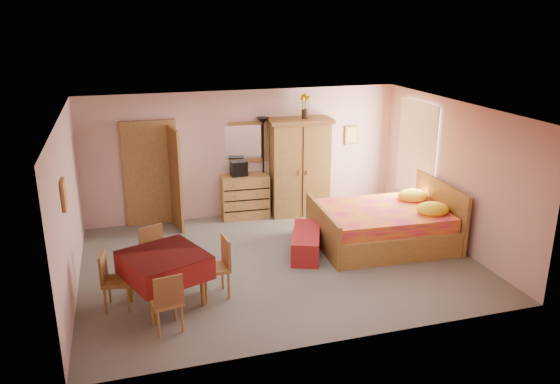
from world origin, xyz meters
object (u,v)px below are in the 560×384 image
object	(u,v)px
stereo	(239,168)
sunflower_vase	(305,106)
wardrobe	(300,167)
chair_north	(158,256)
wall_mirror	(242,142)
bed	(383,215)
chair_east	(214,268)
chair_south	(166,301)
floor_lamp	(263,167)
chest_of_drawers	(245,196)
bench	(306,242)
chair_west	(117,280)
dining_table	(165,279)

from	to	relation	value
stereo	sunflower_vase	size ratio (longest dim) A/B	0.65
wardrobe	stereo	bearing A→B (deg)	179.24
chair_north	wall_mirror	bearing A→B (deg)	-149.76
bed	chair_east	bearing A→B (deg)	-158.61
wardrobe	chair_south	world-z (taller)	wardrobe
floor_lamp	sunflower_vase	world-z (taller)	sunflower_vase
chest_of_drawers	bench	bearing A→B (deg)	-70.64
chair_north	chair_east	distance (m)	1.03
wall_mirror	floor_lamp	bearing A→B (deg)	-13.44
wardrobe	chair_south	bearing A→B (deg)	-125.00
chest_of_drawers	floor_lamp	world-z (taller)	floor_lamp
wall_mirror	chair_north	world-z (taller)	wall_mirror
wall_mirror	bench	world-z (taller)	wall_mirror
stereo	bed	xyz separation A→B (m)	(2.20, -2.07, -0.50)
chair_west	bed	bearing A→B (deg)	112.47
wall_mirror	bench	distance (m)	2.73
floor_lamp	bench	size ratio (longest dim) A/B	1.65
stereo	bed	size ratio (longest dim) A/B	0.13
stereo	bench	size ratio (longest dim) A/B	0.26
stereo	floor_lamp	size ratio (longest dim) A/B	0.16
chair_north	sunflower_vase	bearing A→B (deg)	-167.33
chest_of_drawers	wall_mirror	size ratio (longest dim) A/B	0.91
chair_north	chair_south	bearing A→B (deg)	66.59
wardrobe	chair_east	world-z (taller)	wardrobe
stereo	bench	distance (m)	2.37
chair_south	chair_north	size ratio (longest dim) A/B	0.96
wardrobe	bench	world-z (taller)	wardrobe
bench	chair_south	bearing A→B (deg)	-145.45
sunflower_vase	chair_south	size ratio (longest dim) A/B	0.58
chest_of_drawers	wardrobe	bearing A→B (deg)	-3.01
wall_mirror	chair_west	xyz separation A→B (m)	(-2.57, -3.31, -1.12)
floor_lamp	bed	bearing A→B (deg)	-52.15
chair_south	wall_mirror	bearing A→B (deg)	54.10
chest_of_drawers	bed	distance (m)	2.94
bench	wardrobe	bearing A→B (deg)	74.93
chest_of_drawers	wall_mirror	distance (m)	1.12
bench	dining_table	xyz separation A→B (m)	(-2.52, -1.07, 0.18)
wall_mirror	stereo	xyz separation A→B (m)	(-0.12, -0.21, -0.49)
stereo	floor_lamp	world-z (taller)	floor_lamp
chest_of_drawers	chair_east	distance (m)	3.36
stereo	chair_west	xyz separation A→B (m)	(-2.46, -3.10, -0.62)
wall_mirror	chair_east	size ratio (longest dim) A/B	1.15
chair_west	bench	bearing A→B (deg)	117.55
bench	chair_west	size ratio (longest dim) A/B	1.44
dining_table	stereo	bearing A→B (deg)	60.34
stereo	dining_table	bearing A→B (deg)	-119.66
wall_mirror	chair_west	size ratio (longest dim) A/B	1.22
stereo	chair_north	distance (m)	3.12
chair_south	bench	bearing A→B (deg)	24.41
bed	chair_west	bearing A→B (deg)	-164.15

